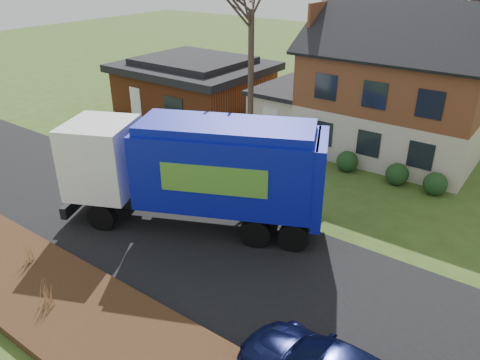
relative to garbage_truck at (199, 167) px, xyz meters
The scene contains 9 objects.
ground 3.18m from the garbage_truck, 40.77° to the right, with size 120.00×120.00×0.00m, color #344D19.
road 3.17m from the garbage_truck, 40.77° to the right, with size 80.00×7.00×0.02m, color black.
mulch_verge 7.10m from the garbage_truck, 77.76° to the right, with size 80.00×3.50×0.30m, color #301E10.
main_house 13.10m from the garbage_truck, 77.11° to the left, with size 12.95×8.95×9.26m.
ranch_house 15.86m from the garbage_truck, 131.94° to the left, with size 9.80×8.20×3.70m.
garbage_truck is the anchor object (origin of this frame).
silver_sedan 6.26m from the garbage_truck, 137.87° to the left, with size 1.80×5.15×1.70m, color #B7B9BF.
grass_clump_west 6.93m from the garbage_truck, 115.19° to the right, with size 0.30×0.25×0.80m.
grass_clump_mid 7.12m from the garbage_truck, 93.02° to the right, with size 0.33×0.27×0.92m.
Camera 1 is at (9.74, -11.31, 10.14)m, focal length 35.00 mm.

